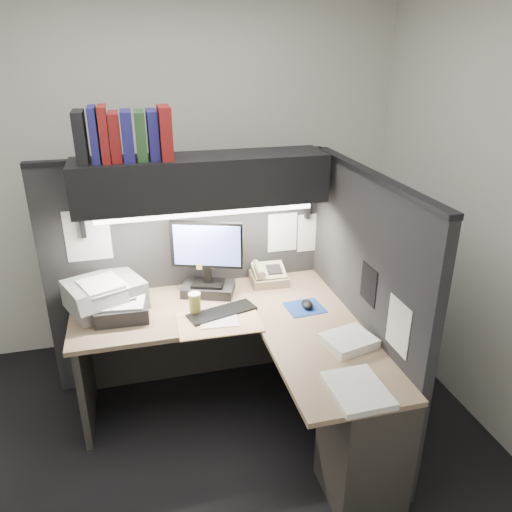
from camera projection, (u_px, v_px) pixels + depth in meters
name	position (u px, v px, depth m)	size (l,w,h in m)	color
floor	(211.00, 459.00, 2.96)	(3.50, 3.50, 0.00)	black
wall_back	(171.00, 177.00, 3.77)	(3.50, 0.04, 2.70)	silver
wall_front	(305.00, 499.00, 1.10)	(3.50, 0.04, 2.70)	silver
wall_right	(506.00, 220.00, 2.84)	(0.04, 3.00, 2.70)	silver
partition_back	(189.00, 273.00, 3.48)	(1.90, 0.06, 1.60)	black
partition_right	(360.00, 307.00, 3.04)	(0.06, 1.50, 1.60)	black
desk	(281.00, 387.00, 2.89)	(1.70, 1.53, 0.73)	#92735C
overhead_shelf	(202.00, 180.00, 3.07)	(1.55, 0.34, 0.30)	black
task_light_tube	(207.00, 213.00, 3.01)	(0.04, 0.04, 1.32)	white
monitor	(207.00, 266.00, 3.27)	(0.45, 0.31, 0.51)	black
keyboard	(222.00, 312.00, 3.09)	(0.43, 0.14, 0.02)	black
mousepad	(305.00, 308.00, 3.16)	(0.23, 0.21, 0.00)	navy
mouse	(307.00, 304.00, 3.16)	(0.07, 0.11, 0.04)	black
telephone	(268.00, 275.00, 3.50)	(0.24, 0.25, 0.10)	tan
coffee_cup	(195.00, 305.00, 3.07)	(0.07, 0.07, 0.13)	#BFB84C
printer	(105.00, 294.00, 3.15)	(0.44, 0.37, 0.17)	gray
notebook_stack	(122.00, 310.00, 3.04)	(0.32, 0.26, 0.09)	black
open_folder	(219.00, 322.00, 2.99)	(0.50, 0.32, 0.01)	tan
paper_stack_a	(349.00, 341.00, 2.77)	(0.27, 0.23, 0.05)	white
paper_stack_b	(357.00, 390.00, 2.39)	(0.26, 0.33, 0.03)	white
manila_stack	(354.00, 387.00, 2.42)	(0.23, 0.29, 0.02)	tan
binder_row	(125.00, 135.00, 2.85)	(0.54, 0.25, 0.31)	black
pinned_papers	(256.00, 254.00, 3.15)	(1.76, 1.31, 0.51)	white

